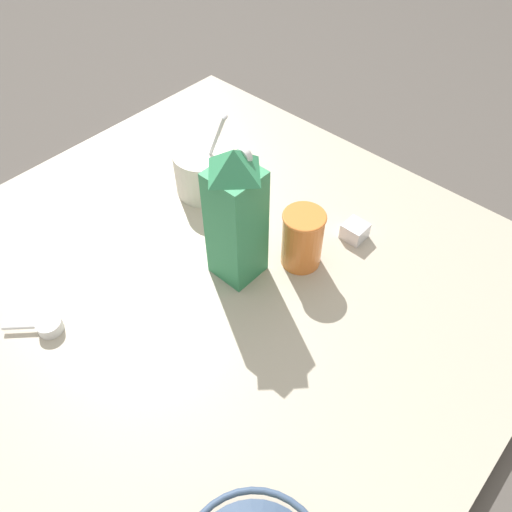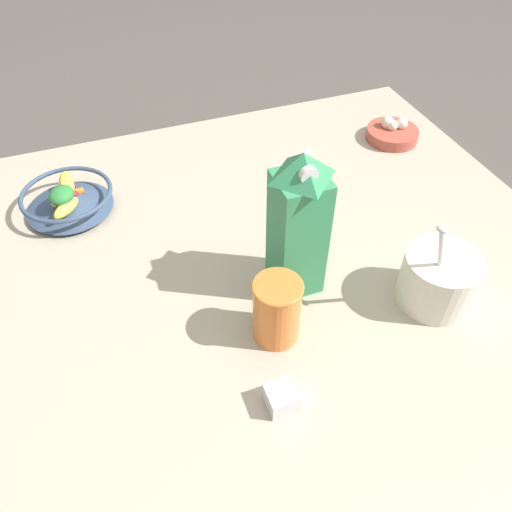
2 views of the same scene
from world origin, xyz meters
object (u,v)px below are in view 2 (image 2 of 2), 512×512
(milk_carton, at_px, (298,225))
(spice_jar, at_px, (281,398))
(fruit_bowl, at_px, (67,199))
(yogurt_tub, at_px, (439,277))
(garlic_bowl, at_px, (392,133))
(drinking_cup, at_px, (277,309))

(milk_carton, xyz_separation_m, spice_jar, (-0.12, -0.24, -0.13))
(fruit_bowl, height_order, milk_carton, milk_carton)
(fruit_bowl, relative_size, yogurt_tub, 0.94)
(spice_jar, height_order, garlic_bowl, garlic_bowl)
(milk_carton, height_order, spice_jar, milk_carton)
(yogurt_tub, xyz_separation_m, spice_jar, (-0.35, -0.10, -0.04))
(garlic_bowl, bearing_deg, milk_carton, -139.53)
(fruit_bowl, xyz_separation_m, yogurt_tub, (0.62, -0.51, 0.02))
(milk_carton, relative_size, spice_jar, 6.25)
(spice_jar, bearing_deg, milk_carton, 62.37)
(milk_carton, bearing_deg, drinking_cup, -127.52)
(yogurt_tub, bearing_deg, spice_jar, -163.51)
(drinking_cup, distance_m, garlic_bowl, 0.73)
(fruit_bowl, distance_m, spice_jar, 0.67)
(drinking_cup, distance_m, spice_jar, 0.15)
(yogurt_tub, bearing_deg, fruit_bowl, 140.70)
(fruit_bowl, distance_m, garlic_bowl, 0.84)
(fruit_bowl, xyz_separation_m, spice_jar, (0.27, -0.61, -0.02))
(milk_carton, distance_m, drinking_cup, 0.15)
(drinking_cup, height_order, spice_jar, drinking_cup)
(spice_jar, bearing_deg, yogurt_tub, 16.49)
(fruit_bowl, relative_size, garlic_bowl, 1.48)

